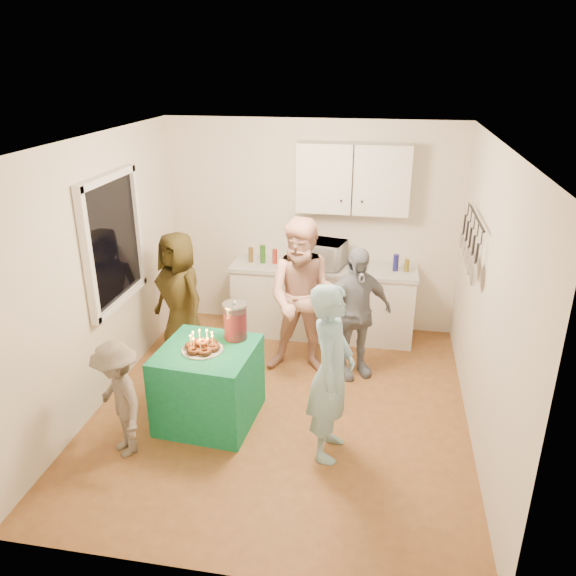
% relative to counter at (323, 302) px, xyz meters
% --- Properties ---
extents(floor, '(4.00, 4.00, 0.00)m').
position_rel_counter_xyz_m(floor, '(-0.20, -1.70, -0.43)').
color(floor, brown).
rests_on(floor, ground).
extents(ceiling, '(4.00, 4.00, 0.00)m').
position_rel_counter_xyz_m(ceiling, '(-0.20, -1.70, 2.17)').
color(ceiling, white).
rests_on(ceiling, floor).
extents(back_wall, '(3.60, 3.60, 0.00)m').
position_rel_counter_xyz_m(back_wall, '(-0.20, 0.30, 0.87)').
color(back_wall, silver).
rests_on(back_wall, floor).
extents(left_wall, '(4.00, 4.00, 0.00)m').
position_rel_counter_xyz_m(left_wall, '(-2.00, -1.70, 0.87)').
color(left_wall, silver).
rests_on(left_wall, floor).
extents(right_wall, '(4.00, 4.00, 0.00)m').
position_rel_counter_xyz_m(right_wall, '(1.60, -1.70, 0.87)').
color(right_wall, silver).
rests_on(right_wall, floor).
extents(window_night, '(0.04, 1.00, 1.20)m').
position_rel_counter_xyz_m(window_night, '(-1.97, -1.40, 1.12)').
color(window_night, black).
rests_on(window_night, left_wall).
extents(counter, '(2.20, 0.58, 0.86)m').
position_rel_counter_xyz_m(counter, '(0.00, 0.00, 0.00)').
color(counter, white).
rests_on(counter, floor).
extents(countertop, '(2.24, 0.62, 0.05)m').
position_rel_counter_xyz_m(countertop, '(0.00, -0.00, 0.46)').
color(countertop, beige).
rests_on(countertop, counter).
extents(upper_cabinet, '(1.30, 0.30, 0.80)m').
position_rel_counter_xyz_m(upper_cabinet, '(0.30, 0.15, 1.52)').
color(upper_cabinet, white).
rests_on(upper_cabinet, back_wall).
extents(pot_rack, '(0.12, 1.00, 0.60)m').
position_rel_counter_xyz_m(pot_rack, '(1.52, -1.00, 1.17)').
color(pot_rack, black).
rests_on(pot_rack, right_wall).
extents(microwave, '(0.64, 0.50, 0.31)m').
position_rel_counter_xyz_m(microwave, '(-0.04, 0.00, 0.64)').
color(microwave, white).
rests_on(microwave, countertop).
extents(party_table, '(0.91, 0.91, 0.76)m').
position_rel_counter_xyz_m(party_table, '(-0.85, -2.00, -0.05)').
color(party_table, '#127C4A').
rests_on(party_table, floor).
extents(donut_cake, '(0.38, 0.38, 0.18)m').
position_rel_counter_xyz_m(donut_cake, '(-0.87, -2.03, 0.42)').
color(donut_cake, '#381C0C').
rests_on(donut_cake, party_table).
extents(punch_jar, '(0.22, 0.22, 0.34)m').
position_rel_counter_xyz_m(punch_jar, '(-0.64, -1.74, 0.50)').
color(punch_jar, red).
rests_on(punch_jar, party_table).
extents(man_birthday, '(0.43, 0.61, 1.59)m').
position_rel_counter_xyz_m(man_birthday, '(0.33, -2.28, 0.37)').
color(man_birthday, '#94C5D7').
rests_on(man_birthday, floor).
extents(woman_back_left, '(0.88, 0.80, 1.50)m').
position_rel_counter_xyz_m(woman_back_left, '(-1.52, -0.86, 0.32)').
color(woman_back_left, brown).
rests_on(woman_back_left, floor).
extents(woman_back_center, '(0.85, 0.66, 1.75)m').
position_rel_counter_xyz_m(woman_back_center, '(-0.09, -0.94, 0.44)').
color(woman_back_center, '#DF8874').
rests_on(woman_back_center, floor).
extents(woman_back_right, '(0.92, 0.73, 1.46)m').
position_rel_counter_xyz_m(woman_back_right, '(0.44, -0.92, 0.30)').
color(woman_back_right, '#0E1B31').
rests_on(woman_back_right, floor).
extents(child_near_left, '(0.78, 0.77, 1.07)m').
position_rel_counter_xyz_m(child_near_left, '(-1.45, -2.60, 0.11)').
color(child_near_left, '#60564C').
rests_on(child_near_left, floor).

